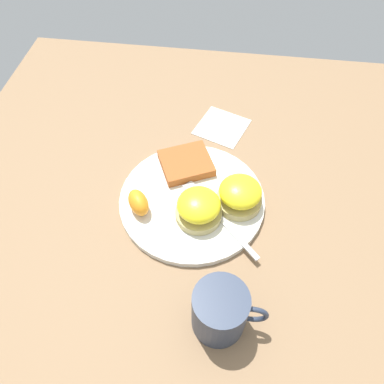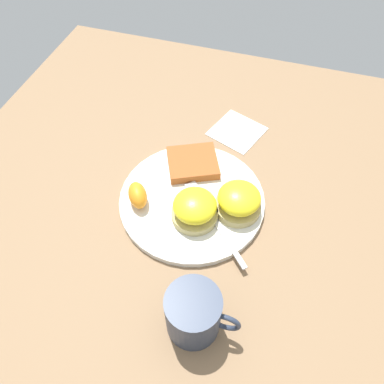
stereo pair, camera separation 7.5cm
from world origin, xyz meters
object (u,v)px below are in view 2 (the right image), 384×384
Objects in this scene: hashbrown_patty at (193,163)px; sandwich_benedict_right at (239,200)px; fork at (212,217)px; orange_wedge at (138,195)px; sandwich_benedict_left at (195,208)px; cup at (194,314)px.

sandwich_benedict_right is at bearing -34.74° from hashbrown_patty.
sandwich_benedict_right is at bearing 39.63° from fork.
orange_wedge is 0.15m from fork.
hashbrown_patty is at bearing 108.75° from sandwich_benedict_left.
fork is at bearing 2.45° from orange_wedge.
hashbrown_patty is 0.15m from orange_wedge.
hashbrown_patty is at bearing 123.07° from fork.
fork is 1.39× the size of cup.
sandwich_benedict_right is (0.08, 0.04, 0.00)m from sandwich_benedict_left.
sandwich_benedict_left is 0.87× the size of hashbrown_patty.
fork is at bearing -56.93° from hashbrown_patty.
sandwich_benedict_left is 0.76× the size of cup.
sandwich_benedict_right reaches higher than fork.
sandwich_benedict_right is 0.87× the size of hashbrown_patty.
hashbrown_patty is at bearing 58.40° from orange_wedge.
orange_wedge reaches higher than hashbrown_patty.
sandwich_benedict_right reaches higher than orange_wedge.
sandwich_benedict_left is at bearing 106.53° from cup.
sandwich_benedict_right is at bearing 85.70° from cup.
fork is (0.03, 0.01, -0.03)m from sandwich_benedict_left.
sandwich_benedict_left is 0.09m from sandwich_benedict_right.
hashbrown_patty is 0.63× the size of fork.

